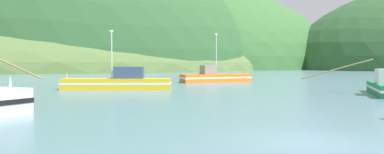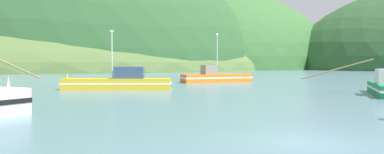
{
  "view_description": "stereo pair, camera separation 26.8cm",
  "coord_description": "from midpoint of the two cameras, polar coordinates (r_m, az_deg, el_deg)",
  "views": [
    {
      "loc": [
        -6.76,
        -12.63,
        2.74
      ],
      "look_at": [
        0.4,
        25.47,
        1.4
      ],
      "focal_mm": 36.95,
      "sensor_mm": 36.0,
      "label": 1
    },
    {
      "loc": [
        -6.5,
        -12.68,
        2.74
      ],
      "look_at": [
        0.4,
        25.47,
        1.4
      ],
      "focal_mm": 36.95,
      "sensor_mm": 36.0,
      "label": 2
    }
  ],
  "objects": [
    {
      "name": "fishing_boat_yellow",
      "position": [
        42.08,
        -10.32,
        -0.72
      ],
      "size": [
        11.62,
        4.2,
        6.23
      ],
      "rotation": [
        0.0,
        0.0,
        2.99
      ],
      "color": "gold",
      "rests_on": "ground"
    },
    {
      "name": "ground_plane",
      "position": [
        14.54,
        17.3,
        -8.98
      ],
      "size": [
        600.0,
        600.0,
        0.0
      ],
      "primitive_type": "plane",
      "color": "slate"
    },
    {
      "name": "fishing_boat_orange",
      "position": [
        57.53,
        3.61,
        -0.0
      ],
      "size": [
        10.95,
        4.75,
        7.09
      ],
      "rotation": [
        0.0,
        0.0,
        0.23
      ],
      "color": "orange",
      "rests_on": "ground"
    },
    {
      "name": "hill_mid_right",
      "position": [
        193.39,
        -22.33,
        1.02
      ],
      "size": [
        216.72,
        173.38,
        46.41
      ],
      "primitive_type": "ellipsoid",
      "color": "#516B38",
      "rests_on": "ground"
    },
    {
      "name": "hill_far_left",
      "position": [
        205.41,
        -1.06,
        1.22
      ],
      "size": [
        156.38,
        125.1,
        85.74
      ],
      "primitive_type": "ellipsoid",
      "color": "#386633",
      "rests_on": "ground"
    },
    {
      "name": "hill_far_center",
      "position": [
        169.99,
        -16.79,
        0.98
      ],
      "size": [
        148.61,
        118.88,
        108.46
      ],
      "primitive_type": "ellipsoid",
      "color": "#2D562D",
      "rests_on": "ground"
    }
  ]
}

